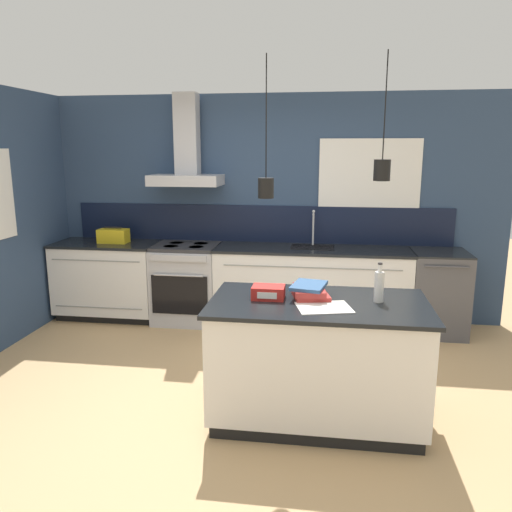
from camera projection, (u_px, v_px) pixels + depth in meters
ground_plane at (227, 391)px, 4.17m from camera, size 16.00×16.00×0.00m
wall_back at (255, 204)px, 5.83m from camera, size 5.60×2.45×2.60m
counter_run_left at (109, 279)px, 5.95m from camera, size 1.21×0.64×0.91m
counter_run_sink at (311, 287)px, 5.62m from camera, size 2.16×0.64×1.31m
oven_range at (187, 283)px, 5.82m from camera, size 0.74×0.66×0.91m
dishwasher at (437, 292)px, 5.43m from camera, size 0.59×0.65×0.91m
kitchen_island at (317, 360)px, 3.68m from camera, size 1.57×0.88×0.91m
bottle_on_island at (379, 286)px, 3.56m from camera, size 0.07×0.07×0.29m
book_stack at (309, 291)px, 3.68m from camera, size 0.31×0.36×0.10m
red_supply_box at (268, 292)px, 3.65m from camera, size 0.24×0.18×0.09m
paper_pile at (324, 308)px, 3.44m from camera, size 0.42×0.36×0.01m
yellow_toolbox at (113, 236)px, 5.83m from camera, size 0.34×0.18×0.19m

